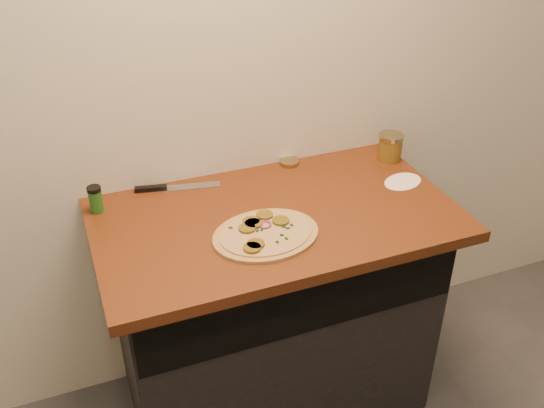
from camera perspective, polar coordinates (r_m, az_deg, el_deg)
name	(u,v)px	position (r m, az deg, el deg)	size (l,w,h in m)	color
cabinet	(272,313)	(2.32, 0.00, -10.24)	(1.10, 0.60, 0.86)	black
countertop	(275,218)	(2.03, 0.31, -1.31)	(1.20, 0.70, 0.04)	#622E12
pizza	(265,234)	(1.90, -0.66, -2.80)	(0.37, 0.37, 0.02)	tan
chefs_knife	(170,188)	(2.18, -9.59, 1.54)	(0.30, 0.09, 0.02)	#B7BAC1
mason_jar_lid	(289,162)	(2.31, 1.64, 3.96)	(0.08, 0.08, 0.02)	#968B57
salsa_jar	(390,147)	(2.37, 11.06, 5.30)	(0.10, 0.10, 0.10)	maroon
spice_shaker	(96,199)	(2.08, -16.27, 0.43)	(0.05, 0.05, 0.09)	#21581C
flour_spill	(403,182)	(2.24, 12.20, 2.08)	(0.16, 0.16, 0.00)	white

